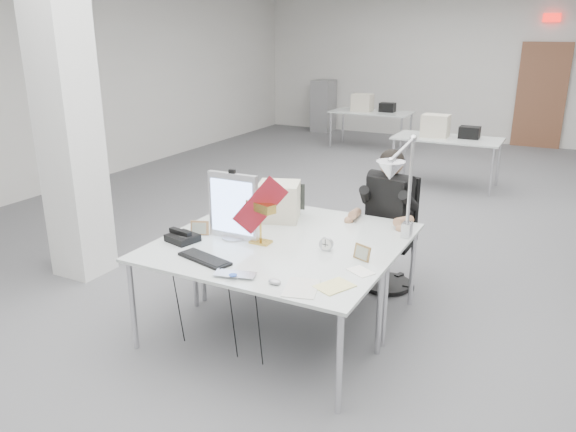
% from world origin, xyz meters
% --- Properties ---
extents(room_shell, '(10.04, 14.04, 3.24)m').
position_xyz_m(room_shell, '(0.04, 0.13, 1.69)').
color(room_shell, '#565659').
rests_on(room_shell, ground).
extents(desk_main, '(1.80, 0.90, 0.02)m').
position_xyz_m(desk_main, '(0.00, -2.50, 0.74)').
color(desk_main, silver).
rests_on(desk_main, room_shell).
extents(desk_second, '(1.80, 0.90, 0.02)m').
position_xyz_m(desk_second, '(0.00, -1.60, 0.74)').
color(desk_second, silver).
rests_on(desk_second, room_shell).
extents(bg_desk_a, '(1.60, 0.80, 0.02)m').
position_xyz_m(bg_desk_a, '(0.20, 3.00, 0.74)').
color(bg_desk_a, silver).
rests_on(bg_desk_a, room_shell).
extents(bg_desk_b, '(1.60, 0.80, 0.02)m').
position_xyz_m(bg_desk_b, '(-1.80, 5.20, 0.74)').
color(bg_desk_b, silver).
rests_on(bg_desk_b, room_shell).
extents(filing_cabinet, '(0.45, 0.55, 1.20)m').
position_xyz_m(filing_cabinet, '(-3.50, 6.65, 0.60)').
color(filing_cabinet, gray).
rests_on(filing_cabinet, room_shell).
extents(office_chair, '(0.59, 0.59, 1.02)m').
position_xyz_m(office_chair, '(0.53, -0.95, 0.51)').
color(office_chair, black).
rests_on(office_chair, room_shell).
extents(seated_person, '(0.61, 0.71, 0.93)m').
position_xyz_m(seated_person, '(0.53, -1.00, 0.90)').
color(seated_person, black).
rests_on(seated_person, office_chair).
extents(monitor, '(0.43, 0.05, 0.53)m').
position_xyz_m(monitor, '(-0.37, -2.19, 1.02)').
color(monitor, silver).
rests_on(monitor, desk_main).
extents(pennant, '(0.42, 0.16, 0.47)m').
position_xyz_m(pennant, '(-0.10, -2.22, 1.07)').
color(pennant, maroon).
rests_on(pennant, monitor).
extents(keyboard, '(0.46, 0.25, 0.02)m').
position_xyz_m(keyboard, '(-0.31, -2.67, 0.77)').
color(keyboard, black).
rests_on(keyboard, desk_main).
extents(laptop, '(0.32, 0.25, 0.02)m').
position_xyz_m(laptop, '(0.04, -2.85, 0.77)').
color(laptop, silver).
rests_on(laptop, desk_main).
extents(mouse, '(0.09, 0.06, 0.04)m').
position_xyz_m(mouse, '(0.33, -2.79, 0.77)').
color(mouse, '#A4A4A8').
rests_on(mouse, desk_main).
extents(bankers_lamp, '(0.34, 0.23, 0.36)m').
position_xyz_m(bankers_lamp, '(-0.12, -2.18, 0.94)').
color(bankers_lamp, '#E1C446').
rests_on(bankers_lamp, desk_main).
extents(desk_phone, '(0.26, 0.25, 0.06)m').
position_xyz_m(desk_phone, '(-0.69, -2.43, 0.78)').
color(desk_phone, black).
rests_on(desk_phone, desk_main).
extents(picture_frame_left, '(0.15, 0.09, 0.12)m').
position_xyz_m(picture_frame_left, '(-0.66, -2.25, 0.81)').
color(picture_frame_left, '#A17145').
rests_on(picture_frame_left, desk_main).
extents(picture_frame_right, '(0.15, 0.09, 0.11)m').
position_xyz_m(picture_frame_right, '(0.69, -2.14, 0.81)').
color(picture_frame_right, olive).
rests_on(picture_frame_right, desk_main).
extents(desk_clock, '(0.11, 0.04, 0.11)m').
position_xyz_m(desk_clock, '(0.39, -2.09, 0.81)').
color(desk_clock, '#AEAEB3').
rests_on(desk_clock, desk_main).
extents(paper_stack_a, '(0.28, 0.34, 0.01)m').
position_xyz_m(paper_stack_a, '(0.51, -2.76, 0.76)').
color(paper_stack_a, silver).
rests_on(paper_stack_a, desk_main).
extents(paper_stack_b, '(0.26, 0.29, 0.01)m').
position_xyz_m(paper_stack_b, '(0.69, -2.65, 0.76)').
color(paper_stack_b, '#EDE48E').
rests_on(paper_stack_b, desk_main).
extents(paper_stack_c, '(0.22, 0.20, 0.01)m').
position_xyz_m(paper_stack_c, '(0.76, -2.34, 0.76)').
color(paper_stack_c, white).
rests_on(paper_stack_c, desk_main).
extents(beige_monitor, '(0.44, 0.43, 0.33)m').
position_xyz_m(beige_monitor, '(-0.27, -1.61, 0.92)').
color(beige_monitor, beige).
rests_on(beige_monitor, desk_second).
extents(architect_lamp, '(0.46, 0.70, 0.86)m').
position_xyz_m(architect_lamp, '(0.85, -1.78, 1.18)').
color(architect_lamp, silver).
rests_on(architect_lamp, desk_second).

